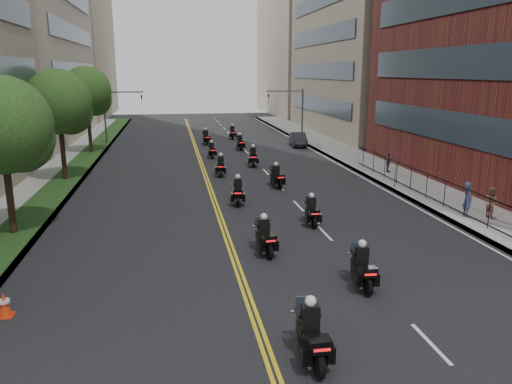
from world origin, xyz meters
The scene contains 28 objects.
ground centered at (0.00, 0.00, 0.00)m, with size 160.00×160.00×0.00m, color black.
sidewalk_right centered at (12.00, 25.00, 0.07)m, with size 4.00×90.00×0.15m, color gray.
sidewalk_left centered at (-12.00, 25.00, 0.07)m, with size 4.00×90.00×0.15m, color gray.
grass_strip centered at (-11.20, 25.00, 0.17)m, with size 2.00×90.00×0.04m, color #1A3915.
building_right_tan centered at (21.48, 48.00, 15.00)m, with size 15.11×28.00×30.00m.
building_right_far centered at (21.50, 78.00, 13.00)m, with size 15.00×28.00×26.00m, color gray.
building_left_far centered at (-22.00, 78.00, 13.00)m, with size 16.00×28.00×26.00m, color gray.
iron_fence centered at (11.00, 12.00, 0.90)m, with size 0.05×28.00×1.50m.
street_trees centered at (-11.05, 18.61, 5.13)m, with size 4.40×38.40×7.98m.
traffic_signal_right centered at (9.54, 42.00, 3.70)m, with size 4.09×0.20×5.60m.
traffic_signal_left centered at (-9.54, 42.00, 3.70)m, with size 4.09×0.20×5.60m.
motorcycle_0 centered at (-0.38, -0.24, 0.71)m, with size 0.56×2.43×1.79m.
motorcycle_1 centered at (2.69, 3.98, 0.68)m, with size 0.62×2.32×1.71m.
motorcycle_2 centered at (-0.10, 7.87, 0.68)m, with size 0.61×2.32×1.71m.
motorcycle_3 centered at (2.95, 11.46, 0.63)m, with size 0.58×2.17×1.60m.
motorcycle_4 centered at (-0.15, 16.03, 0.68)m, with size 0.69×2.35×1.73m.
motorcycle_5 centered at (2.94, 19.86, 0.66)m, with size 0.63×2.26×1.67m.
motorcycle_6 centered at (-0.33, 24.18, 0.67)m, with size 0.66×2.29×1.69m.
motorcycle_7 centered at (2.64, 27.56, 0.70)m, with size 0.70×2.39×1.77m.
motorcycle_8 centered at (-0.35, 32.11, 0.62)m, with size 0.51×2.14×1.58m.
motorcycle_9 centered at (2.76, 36.21, 0.66)m, with size 0.55×2.27×1.67m.
motorcycle_10 centered at (-0.25, 40.30, 0.70)m, with size 0.71×2.39×1.77m.
motorcycle_11 centered at (3.00, 44.21, 0.68)m, with size 0.55×2.34×1.72m.
parked_sedan centered at (8.99, 37.75, 0.69)m, with size 1.45×4.16×1.37m, color black.
pedestrian_a centered at (11.20, 11.13, 1.05)m, with size 0.66×0.43×1.81m, color #4D568D.
pedestrian_b centered at (12.24, 10.64, 0.96)m, with size 0.78×0.61×1.61m, color #935E50.
pedestrian_c centered at (12.03, 22.68, 0.89)m, with size 0.86×0.36×1.47m, color #42434A.
traffic_cone centered at (-9.15, 3.74, 0.38)m, with size 0.47×0.47×0.79m.
Camera 1 is at (-3.79, -11.67, 7.49)m, focal length 35.00 mm.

